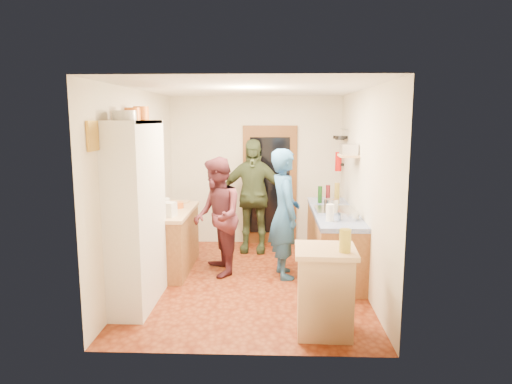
# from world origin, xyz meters

# --- Properties ---
(floor) EXTENTS (3.00, 4.00, 0.02)m
(floor) POSITION_xyz_m (0.00, 0.00, -0.01)
(floor) COLOR brown
(floor) RESTS_ON ground
(ceiling) EXTENTS (3.00, 4.00, 0.02)m
(ceiling) POSITION_xyz_m (0.00, 0.00, 2.61)
(ceiling) COLOR silver
(ceiling) RESTS_ON ground
(wall_back) EXTENTS (3.00, 0.02, 2.60)m
(wall_back) POSITION_xyz_m (0.00, 2.01, 1.30)
(wall_back) COLOR beige
(wall_back) RESTS_ON ground
(wall_front) EXTENTS (3.00, 0.02, 2.60)m
(wall_front) POSITION_xyz_m (0.00, -2.01, 1.30)
(wall_front) COLOR beige
(wall_front) RESTS_ON ground
(wall_left) EXTENTS (0.02, 4.00, 2.60)m
(wall_left) POSITION_xyz_m (-1.51, 0.00, 1.30)
(wall_left) COLOR beige
(wall_left) RESTS_ON ground
(wall_right) EXTENTS (0.02, 4.00, 2.60)m
(wall_right) POSITION_xyz_m (1.51, 0.00, 1.30)
(wall_right) COLOR beige
(wall_right) RESTS_ON ground
(door_frame) EXTENTS (0.95, 0.06, 2.10)m
(door_frame) POSITION_xyz_m (0.25, 1.97, 1.05)
(door_frame) COLOR brown
(door_frame) RESTS_ON ground
(door_glass) EXTENTS (0.70, 0.02, 1.70)m
(door_glass) POSITION_xyz_m (0.25, 1.94, 1.05)
(door_glass) COLOR black
(door_glass) RESTS_ON door_frame
(hutch_body) EXTENTS (0.40, 1.20, 2.20)m
(hutch_body) POSITION_xyz_m (-1.30, -0.80, 1.10)
(hutch_body) COLOR white
(hutch_body) RESTS_ON ground
(hutch_top_shelf) EXTENTS (0.40, 1.14, 0.04)m
(hutch_top_shelf) POSITION_xyz_m (-1.30, -0.80, 2.18)
(hutch_top_shelf) COLOR white
(hutch_top_shelf) RESTS_ON hutch_body
(plate_stack) EXTENTS (0.26, 0.26, 0.11)m
(plate_stack) POSITION_xyz_m (-1.30, -1.10, 2.25)
(plate_stack) COLOR white
(plate_stack) RESTS_ON hutch_top_shelf
(orange_pot_a) EXTENTS (0.18, 0.18, 0.14)m
(orange_pot_a) POSITION_xyz_m (-1.30, -0.81, 2.27)
(orange_pot_a) COLOR orange
(orange_pot_a) RESTS_ON hutch_top_shelf
(orange_pot_b) EXTENTS (0.19, 0.19, 0.16)m
(orange_pot_b) POSITION_xyz_m (-1.30, -0.47, 2.28)
(orange_pot_b) COLOR orange
(orange_pot_b) RESTS_ON hutch_top_shelf
(left_counter_base) EXTENTS (0.60, 1.40, 0.85)m
(left_counter_base) POSITION_xyz_m (-1.20, 0.45, 0.42)
(left_counter_base) COLOR #996537
(left_counter_base) RESTS_ON ground
(left_counter_top) EXTENTS (0.64, 1.44, 0.05)m
(left_counter_top) POSITION_xyz_m (-1.20, 0.45, 0.88)
(left_counter_top) COLOR tan
(left_counter_top) RESTS_ON left_counter_base
(toaster) EXTENTS (0.30, 0.24, 0.20)m
(toaster) POSITION_xyz_m (-1.15, 0.01, 1.00)
(toaster) COLOR white
(toaster) RESTS_ON left_counter_top
(kettle) EXTENTS (0.19, 0.19, 0.19)m
(kettle) POSITION_xyz_m (-1.25, 0.33, 1.00)
(kettle) COLOR white
(kettle) RESTS_ON left_counter_top
(orange_bowl) EXTENTS (0.21, 0.21, 0.09)m
(orange_bowl) POSITION_xyz_m (-1.12, 0.60, 0.94)
(orange_bowl) COLOR orange
(orange_bowl) RESTS_ON left_counter_top
(chopping_board) EXTENTS (0.32, 0.24, 0.02)m
(chopping_board) POSITION_xyz_m (-1.18, 1.05, 0.91)
(chopping_board) COLOR tan
(chopping_board) RESTS_ON left_counter_top
(right_counter_base) EXTENTS (0.60, 2.20, 0.84)m
(right_counter_base) POSITION_xyz_m (1.20, 0.50, 0.42)
(right_counter_base) COLOR #996537
(right_counter_base) RESTS_ON ground
(right_counter_top) EXTENTS (0.62, 2.22, 0.06)m
(right_counter_top) POSITION_xyz_m (1.20, 0.50, 0.87)
(right_counter_top) COLOR #1738A7
(right_counter_top) RESTS_ON right_counter_base
(hob) EXTENTS (0.55, 0.58, 0.04)m
(hob) POSITION_xyz_m (1.20, 0.41, 0.92)
(hob) COLOR silver
(hob) RESTS_ON right_counter_top
(pot_on_hob) EXTENTS (0.20, 0.20, 0.13)m
(pot_on_hob) POSITION_xyz_m (1.15, 0.48, 1.01)
(pot_on_hob) COLOR silver
(pot_on_hob) RESTS_ON hob
(bottle_a) EXTENTS (0.07, 0.07, 0.27)m
(bottle_a) POSITION_xyz_m (1.05, 1.10, 1.03)
(bottle_a) COLOR #143F14
(bottle_a) RESTS_ON right_counter_top
(bottle_b) EXTENTS (0.08, 0.08, 0.28)m
(bottle_b) POSITION_xyz_m (1.18, 1.14, 1.04)
(bottle_b) COLOR #591419
(bottle_b) RESTS_ON right_counter_top
(bottle_c) EXTENTS (0.10, 0.10, 0.33)m
(bottle_c) POSITION_xyz_m (1.31, 1.06, 1.06)
(bottle_c) COLOR olive
(bottle_c) RESTS_ON right_counter_top
(paper_towel) EXTENTS (0.11, 0.11, 0.22)m
(paper_towel) POSITION_xyz_m (1.05, -0.20, 1.01)
(paper_towel) COLOR white
(paper_towel) RESTS_ON right_counter_top
(mixing_bowl) EXTENTS (0.36, 0.36, 0.11)m
(mixing_bowl) POSITION_xyz_m (1.30, -0.09, 0.95)
(mixing_bowl) COLOR silver
(mixing_bowl) RESTS_ON right_counter_top
(island_base) EXTENTS (0.57, 0.57, 0.86)m
(island_base) POSITION_xyz_m (0.85, -1.49, 0.43)
(island_base) COLOR tan
(island_base) RESTS_ON ground
(island_top) EXTENTS (0.64, 0.64, 0.05)m
(island_top) POSITION_xyz_m (0.85, -1.49, 0.89)
(island_top) COLOR tan
(island_top) RESTS_ON island_base
(cutting_board) EXTENTS (0.36, 0.29, 0.02)m
(cutting_board) POSITION_xyz_m (0.80, -1.44, 0.90)
(cutting_board) COLOR white
(cutting_board) RESTS_ON island_top
(oil_jar) EXTENTS (0.12, 0.12, 0.23)m
(oil_jar) POSITION_xyz_m (1.02, -1.62, 1.03)
(oil_jar) COLOR #AD9E2D
(oil_jar) RESTS_ON island_top
(pan_rail) EXTENTS (0.02, 0.65, 0.02)m
(pan_rail) POSITION_xyz_m (1.46, 1.52, 2.05)
(pan_rail) COLOR silver
(pan_rail) RESTS_ON wall_right
(pan_hang_a) EXTENTS (0.18, 0.18, 0.05)m
(pan_hang_a) POSITION_xyz_m (1.40, 1.35, 1.92)
(pan_hang_a) COLOR black
(pan_hang_a) RESTS_ON pan_rail
(pan_hang_b) EXTENTS (0.16, 0.16, 0.05)m
(pan_hang_b) POSITION_xyz_m (1.40, 1.55, 1.90)
(pan_hang_b) COLOR black
(pan_hang_b) RESTS_ON pan_rail
(pan_hang_c) EXTENTS (0.17, 0.17, 0.05)m
(pan_hang_c) POSITION_xyz_m (1.40, 1.75, 1.91)
(pan_hang_c) COLOR black
(pan_hang_c) RESTS_ON pan_rail
(wall_shelf) EXTENTS (0.26, 0.42, 0.03)m
(wall_shelf) POSITION_xyz_m (1.37, 0.45, 1.70)
(wall_shelf) COLOR tan
(wall_shelf) RESTS_ON wall_right
(radio) EXTENTS (0.22, 0.30, 0.15)m
(radio) POSITION_xyz_m (1.37, 0.45, 1.79)
(radio) COLOR silver
(radio) RESTS_ON wall_shelf
(ext_bracket) EXTENTS (0.06, 0.10, 0.04)m
(ext_bracket) POSITION_xyz_m (1.47, 1.70, 1.45)
(ext_bracket) COLOR black
(ext_bracket) RESTS_ON wall_right
(fire_extinguisher) EXTENTS (0.11, 0.11, 0.32)m
(fire_extinguisher) POSITION_xyz_m (1.41, 1.70, 1.50)
(fire_extinguisher) COLOR red
(fire_extinguisher) RESTS_ON wall_right
(picture_frame) EXTENTS (0.03, 0.25, 0.30)m
(picture_frame) POSITION_xyz_m (-1.48, -1.55, 2.05)
(picture_frame) COLOR gold
(picture_frame) RESTS_ON wall_left
(person_hob) EXTENTS (0.57, 0.74, 1.81)m
(person_hob) POSITION_xyz_m (0.51, 0.21, 0.91)
(person_hob) COLOR #25548B
(person_hob) RESTS_ON ground
(person_left) EXTENTS (0.85, 0.97, 1.69)m
(person_left) POSITION_xyz_m (-0.46, 0.32, 0.85)
(person_left) COLOR #4D2028
(person_left) RESTS_ON ground
(person_back) EXTENTS (1.15, 0.56, 1.89)m
(person_back) POSITION_xyz_m (-0.02, 1.44, 0.95)
(person_back) COLOR #323E23
(person_back) RESTS_ON ground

